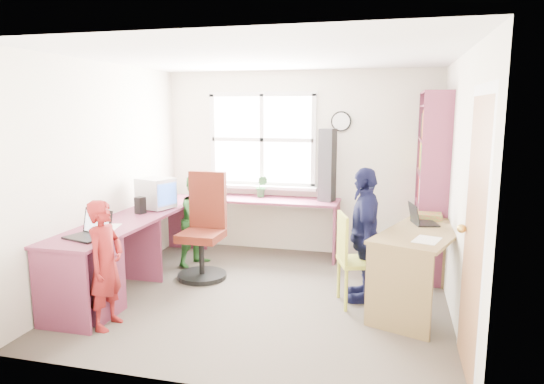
{
  "coord_description": "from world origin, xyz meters",
  "views": [
    {
      "loc": [
        1.22,
        -4.59,
        1.91
      ],
      "look_at": [
        0.0,
        0.25,
        1.05
      ],
      "focal_mm": 32.0,
      "sensor_mm": 36.0,
      "label": 1
    }
  ],
  "objects_px": {
    "cd_tower": "(327,165)",
    "laptop_left": "(91,231)",
    "wooden_chair": "(353,256)",
    "bookshelf": "(431,189)",
    "laptop_right": "(420,219)",
    "swivel_chair": "(204,233)",
    "potted_plant": "(262,187)",
    "person_green": "(198,220)",
    "crt_monitor": "(156,193)",
    "person_navy": "(364,234)",
    "l_desk": "(136,252)",
    "right_desk": "(423,252)",
    "person_red": "(106,264)"
  },
  "relations": [
    {
      "from": "cd_tower",
      "to": "potted_plant",
      "type": "relative_size",
      "value": 3.18
    },
    {
      "from": "wooden_chair",
      "to": "crt_monitor",
      "type": "distance_m",
      "value": 2.43
    },
    {
      "from": "l_desk",
      "to": "potted_plant",
      "type": "height_order",
      "value": "potted_plant"
    },
    {
      "from": "laptop_right",
      "to": "person_green",
      "type": "relative_size",
      "value": 0.31
    },
    {
      "from": "bookshelf",
      "to": "swivel_chair",
      "type": "relative_size",
      "value": 1.75
    },
    {
      "from": "right_desk",
      "to": "laptop_right",
      "type": "bearing_deg",
      "value": 115.34
    },
    {
      "from": "bookshelf",
      "to": "person_green",
      "type": "xyz_separation_m",
      "value": [
        -2.72,
        -0.39,
        -0.44
      ]
    },
    {
      "from": "laptop_right",
      "to": "person_green",
      "type": "xyz_separation_m",
      "value": [
        -2.58,
        0.47,
        -0.26
      ]
    },
    {
      "from": "potted_plant",
      "to": "person_red",
      "type": "distance_m",
      "value": 2.65
    },
    {
      "from": "laptop_right",
      "to": "person_green",
      "type": "bearing_deg",
      "value": 65.84
    },
    {
      "from": "wooden_chair",
      "to": "laptop_left",
      "type": "xyz_separation_m",
      "value": [
        -2.31,
        -0.84,
        0.31
      ]
    },
    {
      "from": "wooden_chair",
      "to": "crt_monitor",
      "type": "relative_size",
      "value": 2.02
    },
    {
      "from": "right_desk",
      "to": "swivel_chair",
      "type": "xyz_separation_m",
      "value": [
        -2.37,
        0.35,
        -0.05
      ]
    },
    {
      "from": "wooden_chair",
      "to": "cd_tower",
      "type": "bearing_deg",
      "value": 89.43
    },
    {
      "from": "right_desk",
      "to": "laptop_right",
      "type": "height_order",
      "value": "laptop_right"
    },
    {
      "from": "laptop_right",
      "to": "cd_tower",
      "type": "bearing_deg",
      "value": 30.35
    },
    {
      "from": "swivel_chair",
      "to": "person_red",
      "type": "xyz_separation_m",
      "value": [
        -0.33,
        -1.44,
        0.06
      ]
    },
    {
      "from": "laptop_left",
      "to": "laptop_right",
      "type": "xyz_separation_m",
      "value": [
        2.94,
        1.16,
        0.02
      ]
    },
    {
      "from": "cd_tower",
      "to": "laptop_left",
      "type": "bearing_deg",
      "value": -112.25
    },
    {
      "from": "potted_plant",
      "to": "person_navy",
      "type": "height_order",
      "value": "person_navy"
    },
    {
      "from": "cd_tower",
      "to": "crt_monitor",
      "type": "bearing_deg",
      "value": -135.99
    },
    {
      "from": "crt_monitor",
      "to": "laptop_left",
      "type": "relative_size",
      "value": 1.06
    },
    {
      "from": "wooden_chair",
      "to": "laptop_left",
      "type": "relative_size",
      "value": 2.13
    },
    {
      "from": "potted_plant",
      "to": "right_desk",
      "type": "bearing_deg",
      "value": -35.78
    },
    {
      "from": "bookshelf",
      "to": "potted_plant",
      "type": "distance_m",
      "value": 2.13
    },
    {
      "from": "bookshelf",
      "to": "crt_monitor",
      "type": "height_order",
      "value": "bookshelf"
    },
    {
      "from": "swivel_chair",
      "to": "potted_plant",
      "type": "relative_size",
      "value": 4.16
    },
    {
      "from": "right_desk",
      "to": "cd_tower",
      "type": "relative_size",
      "value": 1.61
    },
    {
      "from": "l_desk",
      "to": "laptop_right",
      "type": "bearing_deg",
      "value": 12.37
    },
    {
      "from": "swivel_chair",
      "to": "person_navy",
      "type": "xyz_separation_m",
      "value": [
        1.81,
        -0.25,
        0.16
      ]
    },
    {
      "from": "wooden_chair",
      "to": "cd_tower",
      "type": "height_order",
      "value": "cd_tower"
    },
    {
      "from": "laptop_right",
      "to": "right_desk",
      "type": "bearing_deg",
      "value": 171.21
    },
    {
      "from": "crt_monitor",
      "to": "cd_tower",
      "type": "xyz_separation_m",
      "value": [
        1.88,
        0.96,
        0.27
      ]
    },
    {
      "from": "bookshelf",
      "to": "potted_plant",
      "type": "bearing_deg",
      "value": 171.29
    },
    {
      "from": "crt_monitor",
      "to": "person_green",
      "type": "relative_size",
      "value": 0.4
    },
    {
      "from": "potted_plant",
      "to": "l_desk",
      "type": "bearing_deg",
      "value": -115.36
    },
    {
      "from": "right_desk",
      "to": "crt_monitor",
      "type": "bearing_deg",
      "value": -167.55
    },
    {
      "from": "l_desk",
      "to": "laptop_left",
      "type": "relative_size",
      "value": 6.89
    },
    {
      "from": "bookshelf",
      "to": "laptop_right",
      "type": "height_order",
      "value": "bookshelf"
    },
    {
      "from": "l_desk",
      "to": "cd_tower",
      "type": "relative_size",
      "value": 3.22
    },
    {
      "from": "crt_monitor",
      "to": "cd_tower",
      "type": "bearing_deg",
      "value": 45.75
    },
    {
      "from": "swivel_chair",
      "to": "wooden_chair",
      "type": "height_order",
      "value": "swivel_chair"
    },
    {
      "from": "right_desk",
      "to": "cd_tower",
      "type": "distance_m",
      "value": 1.88
    },
    {
      "from": "wooden_chair",
      "to": "laptop_right",
      "type": "distance_m",
      "value": 0.78
    },
    {
      "from": "right_desk",
      "to": "bookshelf",
      "type": "height_order",
      "value": "bookshelf"
    },
    {
      "from": "laptop_right",
      "to": "l_desk",
      "type": "bearing_deg",
      "value": 88.52
    },
    {
      "from": "swivel_chair",
      "to": "crt_monitor",
      "type": "xyz_separation_m",
      "value": [
        -0.62,
        0.07,
        0.42
      ]
    },
    {
      "from": "wooden_chair",
      "to": "potted_plant",
      "type": "relative_size",
      "value": 3.17
    },
    {
      "from": "l_desk",
      "to": "cd_tower",
      "type": "height_order",
      "value": "cd_tower"
    },
    {
      "from": "bookshelf",
      "to": "wooden_chair",
      "type": "relative_size",
      "value": 2.3
    }
  ]
}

